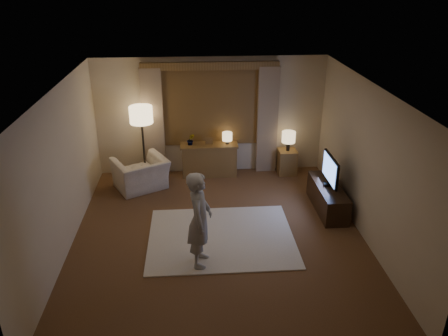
{
  "coord_description": "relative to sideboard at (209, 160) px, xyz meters",
  "views": [
    {
      "loc": [
        -0.38,
        -6.45,
        4.25
      ],
      "look_at": [
        0.14,
        0.6,
        1.02
      ],
      "focal_mm": 35.0,
      "sensor_mm": 36.0,
      "label": 1
    }
  ],
  "objects": [
    {
      "name": "table_lamp_side",
      "position": [
        1.75,
        -0.05,
        0.52
      ],
      "size": [
        0.3,
        0.3,
        0.44
      ],
      "color": "black",
      "rests_on": "side_table"
    },
    {
      "name": "side_table",
      "position": [
        1.75,
        -0.05,
        -0.07
      ],
      "size": [
        0.4,
        0.4,
        0.56
      ],
      "primitive_type": "cube",
      "color": "brown",
      "rests_on": "floor"
    },
    {
      "name": "floor_lamp",
      "position": [
        -1.41,
        -0.13,
        1.05
      ],
      "size": [
        0.49,
        0.49,
        1.67
      ],
      "color": "black",
      "rests_on": "floor"
    },
    {
      "name": "picture_frame",
      "position": [
        -0.0,
        0.0,
        0.45
      ],
      "size": [
        0.16,
        0.02,
        0.2
      ],
      "primitive_type": "cube",
      "color": "brown",
      "rests_on": "sideboard"
    },
    {
      "name": "table_lamp_sideboard",
      "position": [
        0.4,
        0.0,
        0.55
      ],
      "size": [
        0.22,
        0.22,
        0.3
      ],
      "color": "black",
      "rests_on": "sideboard"
    },
    {
      "name": "person",
      "position": [
        -0.28,
        -3.27,
        0.45
      ],
      "size": [
        0.45,
        0.61,
        1.56
      ],
      "primitive_type": "imported",
      "rotation": [
        0.0,
        0.0,
        1.44
      ],
      "color": "#A7A29A",
      "rests_on": "rug"
    },
    {
      "name": "plant",
      "position": [
        -0.4,
        0.0,
        0.5
      ],
      "size": [
        0.16,
        0.13,
        0.3
      ],
      "primitive_type": "imported",
      "color": "#999999",
      "rests_on": "sideboard"
    },
    {
      "name": "rug",
      "position": [
        0.09,
        -2.57,
        -0.34
      ],
      "size": [
        2.5,
        2.0,
        0.02
      ],
      "primitive_type": "cube",
      "color": "beige",
      "rests_on": "floor"
    },
    {
      "name": "room",
      "position": [
        0.05,
        -2.0,
        0.98
      ],
      "size": [
        5.04,
        5.54,
        2.64
      ],
      "color": "brown",
      "rests_on": "ground"
    },
    {
      "name": "armchair",
      "position": [
        -1.47,
        -0.56,
        -0.02
      ],
      "size": [
        1.32,
        1.27,
        0.66
      ],
      "primitive_type": "imported",
      "rotation": [
        0.0,
        0.0,
        -2.65
      ],
      "color": "beige",
      "rests_on": "floor"
    },
    {
      "name": "tv",
      "position": [
        2.2,
        -1.72,
        0.48
      ],
      "size": [
        0.2,
        0.83,
        0.6
      ],
      "color": "black",
      "rests_on": "tv_stand"
    },
    {
      "name": "sideboard",
      "position": [
        0.0,
        0.0,
        0.0
      ],
      "size": [
        1.2,
        0.4,
        0.7
      ],
      "primitive_type": "cube",
      "color": "brown",
      "rests_on": "floor"
    },
    {
      "name": "tv_stand",
      "position": [
        2.2,
        -1.72,
        -0.1
      ],
      "size": [
        0.45,
        1.4,
        0.5
      ],
      "primitive_type": "cube",
      "color": "black",
      "rests_on": "floor"
    }
  ]
}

